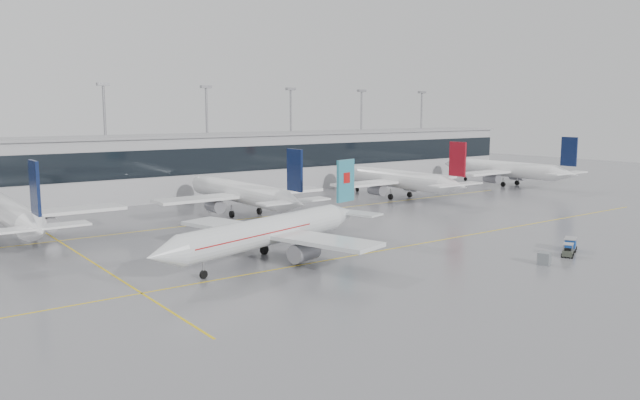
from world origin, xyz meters
TOP-DOWN VIEW (x-y plane):
  - ground at (0.00, 0.00)m, footprint 320.00×320.00m
  - taxi_line_main at (0.00, 0.00)m, footprint 120.00×0.25m
  - taxi_line_north at (0.00, 30.00)m, footprint 120.00×0.25m
  - taxi_line_cross at (-30.00, 15.00)m, footprint 0.25×60.00m
  - terminal at (0.00, 62.00)m, footprint 180.00×15.00m
  - terminal_glass at (0.00, 54.45)m, footprint 180.00×0.20m
  - terminal_roof at (0.00, 62.00)m, footprint 182.00×16.00m
  - light_masts at (0.00, 68.00)m, footprint 156.40×1.00m
  - air_canada_jet at (-12.55, 4.14)m, footprint 34.25×27.49m
  - parked_jet_b at (-35.00, 33.69)m, footprint 29.64×36.96m
  - parked_jet_c at (-0.00, 33.69)m, footprint 29.64×36.96m
  - parked_jet_d at (35.00, 33.69)m, footprint 29.64×36.96m
  - parked_jet_e at (70.00, 33.69)m, footprint 29.64×36.96m
  - baggage_tug at (16.09, -15.59)m, footprint 3.13×2.14m
  - baggage_cart at (19.29, -13.94)m, footprint 2.93×2.43m
  - gse_unit at (10.48, -16.16)m, footprint 1.74×1.68m

SIDE VIEW (x-z plane):
  - ground at x=0.00m, z-range 0.00..0.00m
  - taxi_line_main at x=0.00m, z-range 0.00..0.01m
  - taxi_line_north at x=0.00m, z-range 0.00..0.01m
  - taxi_line_cross at x=-30.00m, z-range 0.00..0.01m
  - baggage_tug at x=16.09m, z-range -0.23..1.31m
  - gse_unit at x=10.48m, z-range 0.00..1.38m
  - baggage_cart at x=19.29m, z-range 0.14..1.73m
  - air_canada_jet at x=-12.55m, z-range -1.99..8.75m
  - parked_jet_b at x=-35.00m, z-range -2.15..9.57m
  - parked_jet_c at x=0.00m, z-range -2.15..9.57m
  - parked_jet_d at x=35.00m, z-range -2.15..9.57m
  - parked_jet_e at x=70.00m, z-range -2.15..9.57m
  - terminal at x=0.00m, z-range 0.00..12.00m
  - terminal_glass at x=0.00m, z-range 5.00..10.00m
  - terminal_roof at x=0.00m, z-range 12.00..12.40m
  - light_masts at x=0.00m, z-range 2.04..24.64m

